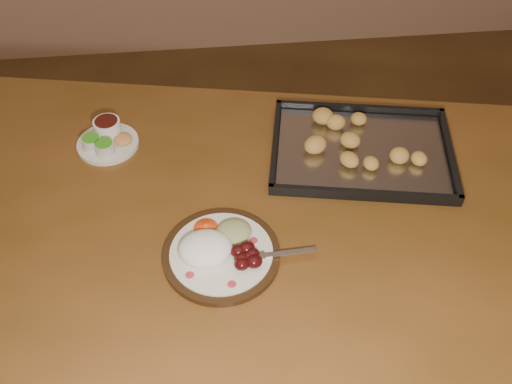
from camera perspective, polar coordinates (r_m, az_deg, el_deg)
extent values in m
cube|color=brown|center=(1.28, -2.62, -2.67)|extent=(1.65, 1.18, 0.04)
cylinder|color=#532E19|center=(1.98, -20.69, 0.08)|extent=(0.07, 0.07, 0.71)
cylinder|color=#532E19|center=(1.89, 20.31, -2.71)|extent=(0.07, 0.07, 0.71)
cylinder|color=black|center=(1.18, -3.47, -6.31)|extent=(0.24, 0.24, 0.01)
cylinder|color=silver|center=(1.18, -3.49, -6.07)|extent=(0.21, 0.21, 0.01)
ellipsoid|color=#B52B3B|center=(1.15, -6.64, -8.24)|extent=(0.02, 0.02, 0.00)
ellipsoid|color=#B52B3B|center=(1.13, -2.44, -9.19)|extent=(0.02, 0.02, 0.00)
ellipsoid|color=#B52B3B|center=(1.19, -0.24, -4.86)|extent=(0.02, 0.02, 0.00)
ellipsoid|color=#B52B3B|center=(1.20, -7.02, -4.99)|extent=(0.02, 0.02, 0.00)
ellipsoid|color=white|center=(1.17, -5.10, -5.64)|extent=(0.13, 0.12, 0.05)
ellipsoid|color=#45090C|center=(1.15, -1.44, -6.68)|extent=(0.03, 0.03, 0.02)
ellipsoid|color=#45090C|center=(1.15, -0.38, -6.22)|extent=(0.03, 0.03, 0.02)
ellipsoid|color=#45090C|center=(1.16, -0.93, -5.64)|extent=(0.03, 0.03, 0.02)
ellipsoid|color=#45090C|center=(1.14, -0.20, -6.96)|extent=(0.03, 0.03, 0.02)
ellipsoid|color=#45090C|center=(1.16, -1.78, -5.93)|extent=(0.03, 0.03, 0.02)
ellipsoid|color=#45090C|center=(1.15, -0.73, -6.48)|extent=(0.03, 0.03, 0.02)
ellipsoid|color=#45090C|center=(1.14, -1.43, -7.23)|extent=(0.03, 0.03, 0.02)
ellipsoid|color=tan|center=(1.20, -2.24, -3.96)|extent=(0.09, 0.08, 0.03)
cone|color=#EA4615|center=(1.21, -5.03, -3.40)|extent=(0.07, 0.07, 0.02)
cube|color=white|center=(1.17, 3.21, -6.08)|extent=(0.12, 0.02, 0.00)
cube|color=white|center=(1.16, 0.14, -6.40)|extent=(0.03, 0.02, 0.00)
cylinder|color=white|center=(1.16, -0.82, -6.84)|extent=(0.03, 0.00, 0.00)
cylinder|color=white|center=(1.16, -0.86, -6.63)|extent=(0.03, 0.00, 0.00)
cylinder|color=white|center=(1.16, -0.90, -6.42)|extent=(0.03, 0.00, 0.00)
cylinder|color=white|center=(1.16, -0.93, -6.21)|extent=(0.03, 0.00, 0.00)
cylinder|color=silver|center=(1.47, -14.58, 4.70)|extent=(0.15, 0.15, 0.01)
cylinder|color=beige|center=(1.45, -16.09, 4.79)|extent=(0.05, 0.05, 0.03)
cylinder|color=green|center=(1.44, -16.21, 5.21)|extent=(0.04, 0.04, 0.00)
cylinder|color=beige|center=(1.42, -14.89, 4.30)|extent=(0.05, 0.05, 0.03)
cylinder|color=green|center=(1.42, -15.00, 4.72)|extent=(0.04, 0.04, 0.00)
cylinder|color=white|center=(1.48, -14.63, 6.30)|extent=(0.07, 0.07, 0.04)
cylinder|color=#350D09|center=(1.46, -14.77, 6.87)|extent=(0.06, 0.06, 0.00)
ellipsoid|color=#CB8547|center=(1.45, -13.17, 5.19)|extent=(0.05, 0.05, 0.02)
cube|color=black|center=(1.42, 10.47, 3.91)|extent=(0.49, 0.39, 0.01)
cube|color=black|center=(1.53, 10.28, 8.21)|extent=(0.43, 0.09, 0.02)
cube|color=black|center=(1.30, 10.85, -0.20)|extent=(0.43, 0.09, 0.02)
cube|color=black|center=(1.45, 18.84, 3.72)|extent=(0.07, 0.31, 0.02)
cube|color=black|center=(1.40, 1.94, 4.89)|extent=(0.07, 0.31, 0.02)
cube|color=#B8B8BC|center=(1.42, 10.50, 4.08)|extent=(0.45, 0.36, 0.00)
ellipsoid|color=#C29044|center=(1.41, 12.77, 4.49)|extent=(0.05, 0.05, 0.03)
ellipsoid|color=#C29044|center=(1.45, 14.18, 5.43)|extent=(0.07, 0.07, 0.03)
ellipsoid|color=#C29044|center=(1.48, 11.32, 6.95)|extent=(0.06, 0.06, 0.03)
ellipsoid|color=#C29044|center=(1.44, 8.85, 6.10)|extent=(0.06, 0.06, 0.03)
ellipsoid|color=#C29044|center=(1.43, 7.47, 6.13)|extent=(0.07, 0.07, 0.03)
ellipsoid|color=#C29044|center=(1.40, 8.40, 4.80)|extent=(0.05, 0.05, 0.03)
ellipsoid|color=#C29044|center=(1.37, 6.81, 3.80)|extent=(0.07, 0.07, 0.03)
ellipsoid|color=#C29044|center=(1.33, 9.80, 2.10)|extent=(0.06, 0.06, 0.03)
ellipsoid|color=#C29044|center=(1.37, 12.42, 3.13)|extent=(0.06, 0.06, 0.03)
ellipsoid|color=#C29044|center=(1.38, 13.83, 3.09)|extent=(0.07, 0.07, 0.03)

